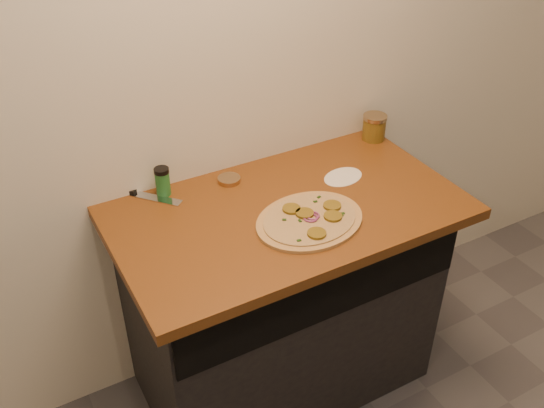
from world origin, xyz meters
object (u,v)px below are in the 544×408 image
spice_shaker (163,181)px  salsa_jar (374,127)px  pizza (310,220)px  chefs_knife (138,194)px

spice_shaker → salsa_jar: bearing=-1.7°
pizza → salsa_jar: bearing=34.5°
salsa_jar → spice_shaker: (-0.89, 0.03, -0.00)m
salsa_jar → pizza: bearing=-145.5°
chefs_knife → spice_shaker: (0.08, -0.04, 0.05)m
pizza → spice_shaker: bearing=132.7°
chefs_knife → salsa_jar: salsa_jar is taller
chefs_knife → spice_shaker: spice_shaker is taller
pizza → chefs_knife: (-0.44, 0.43, -0.00)m
chefs_knife → spice_shaker: 0.10m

